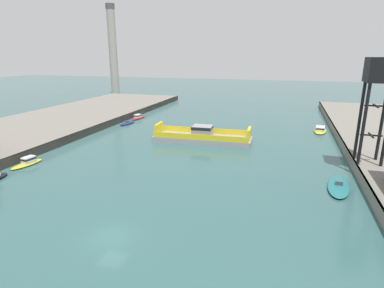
% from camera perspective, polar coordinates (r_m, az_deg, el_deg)
% --- Properties ---
extents(ground_plane, '(400.00, 400.00, 0.00)m').
position_cam_1_polar(ground_plane, '(32.08, -14.63, -16.10)').
color(ground_plane, '#335B5B').
extents(chain_ferry, '(19.59, 6.75, 3.30)m').
position_cam_1_polar(chain_ferry, '(62.10, 1.91, 1.33)').
color(chain_ferry, '#939399').
rests_on(chain_ferry, ground).
extents(moored_boat_near_left, '(2.35, 5.68, 1.30)m').
position_cam_1_polar(moored_boat_near_left, '(55.65, -27.87, -2.93)').
color(moored_boat_near_left, yellow).
rests_on(moored_boat_near_left, ground).
extents(moored_boat_mid_left, '(3.47, 7.97, 1.24)m').
position_cam_1_polar(moored_boat_mid_left, '(76.36, 22.38, 2.47)').
color(moored_boat_mid_left, yellow).
rests_on(moored_boat_mid_left, ground).
extents(moored_boat_mid_right, '(3.64, 8.04, 1.00)m').
position_cam_1_polar(moored_boat_mid_right, '(45.14, 25.24, -7.06)').
color(moored_boat_mid_right, '#237075').
rests_on(moored_boat_mid_right, ground).
extents(moored_boat_far_left, '(2.07, 6.12, 1.22)m').
position_cam_1_polar(moored_boat_far_left, '(86.37, -9.80, 4.90)').
color(moored_boat_far_left, red).
rests_on(moored_boat_far_left, ground).
extents(moored_boat_far_right, '(2.60, 5.53, 0.94)m').
position_cam_1_polar(moored_boat_far_right, '(80.09, -11.73, 3.77)').
color(moored_boat_far_right, navy).
rests_on(moored_boat_far_right, ground).
extents(crane_tower, '(3.81, 3.81, 14.87)m').
position_cam_1_polar(crane_tower, '(50.57, 31.19, 10.15)').
color(crane_tower, black).
rests_on(crane_tower, quay_right).
extents(smokestack_distant_a, '(3.60, 3.60, 36.56)m').
position_cam_1_polar(smokestack_distant_a, '(139.57, -14.29, 16.60)').
color(smokestack_distant_a, '#9E998E').
rests_on(smokestack_distant_a, ground).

